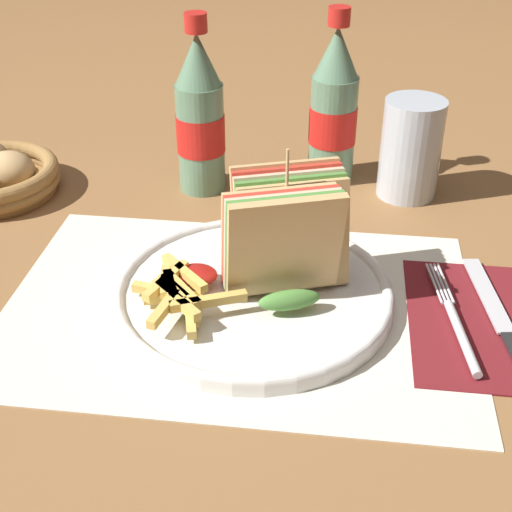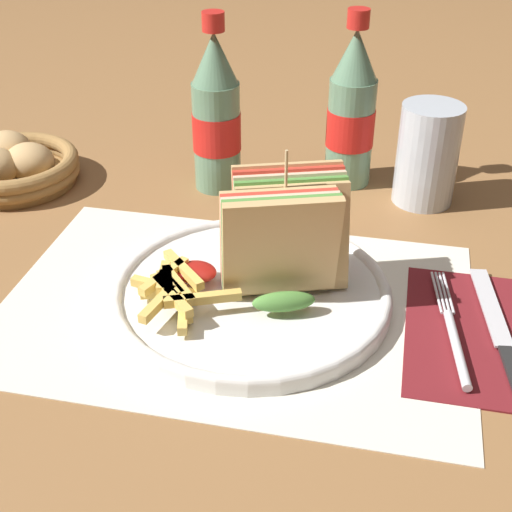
{
  "view_description": "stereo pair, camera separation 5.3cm",
  "coord_description": "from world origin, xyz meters",
  "px_view_note": "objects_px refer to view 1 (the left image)",
  "views": [
    {
      "loc": [
        0.09,
        -0.59,
        0.44
      ],
      "look_at": [
        0.01,
        0.02,
        0.04
      ],
      "focal_mm": 50.0,
      "sensor_mm": 36.0,
      "label": 1
    },
    {
      "loc": [
        0.14,
        -0.58,
        0.44
      ],
      "look_at": [
        0.01,
        0.02,
        0.04
      ],
      "focal_mm": 50.0,
      "sensor_mm": 36.0,
      "label": 2
    }
  ],
  "objects_px": {
    "club_sandwich": "(286,235)",
    "fork": "(457,325)",
    "plate_main": "(254,291)",
    "coke_bottle_far": "(334,110)",
    "glass_near": "(410,155)",
    "knife": "(501,321)",
    "coke_bottle_near": "(200,118)"
  },
  "relations": [
    {
      "from": "club_sandwich",
      "to": "fork",
      "type": "relative_size",
      "value": 0.83
    },
    {
      "from": "fork",
      "to": "plate_main",
      "type": "bearing_deg",
      "value": 163.54
    },
    {
      "from": "coke_bottle_far",
      "to": "glass_near",
      "type": "xyz_separation_m",
      "value": [
        0.1,
        -0.03,
        -0.04
      ]
    },
    {
      "from": "knife",
      "to": "glass_near",
      "type": "xyz_separation_m",
      "value": [
        -0.08,
        0.27,
        0.05
      ]
    },
    {
      "from": "fork",
      "to": "knife",
      "type": "bearing_deg",
      "value": 10.11
    },
    {
      "from": "plate_main",
      "to": "knife",
      "type": "height_order",
      "value": "plate_main"
    },
    {
      "from": "club_sandwich",
      "to": "fork",
      "type": "xyz_separation_m",
      "value": [
        0.17,
        -0.04,
        -0.06
      ]
    },
    {
      "from": "knife",
      "to": "coke_bottle_near",
      "type": "relative_size",
      "value": 0.95
    },
    {
      "from": "knife",
      "to": "coke_bottle_far",
      "type": "distance_m",
      "value": 0.37
    },
    {
      "from": "plate_main",
      "to": "coke_bottle_near",
      "type": "xyz_separation_m",
      "value": [
        -0.1,
        0.24,
        0.09
      ]
    },
    {
      "from": "fork",
      "to": "glass_near",
      "type": "height_order",
      "value": "glass_near"
    },
    {
      "from": "plate_main",
      "to": "knife",
      "type": "distance_m",
      "value": 0.25
    },
    {
      "from": "club_sandwich",
      "to": "fork",
      "type": "bearing_deg",
      "value": -13.16
    },
    {
      "from": "club_sandwich",
      "to": "glass_near",
      "type": "xyz_separation_m",
      "value": [
        0.14,
        0.25,
        -0.02
      ]
    },
    {
      "from": "fork",
      "to": "knife",
      "type": "relative_size",
      "value": 0.82
    },
    {
      "from": "plate_main",
      "to": "fork",
      "type": "relative_size",
      "value": 1.61
    },
    {
      "from": "club_sandwich",
      "to": "coke_bottle_far",
      "type": "bearing_deg",
      "value": 82.67
    },
    {
      "from": "knife",
      "to": "coke_bottle_near",
      "type": "xyz_separation_m",
      "value": [
        -0.34,
        0.26,
        0.09
      ]
    },
    {
      "from": "knife",
      "to": "club_sandwich",
      "type": "bearing_deg",
      "value": 165.07
    },
    {
      "from": "coke_bottle_far",
      "to": "club_sandwich",
      "type": "bearing_deg",
      "value": -97.33
    },
    {
      "from": "coke_bottle_near",
      "to": "coke_bottle_far",
      "type": "relative_size",
      "value": 1.0
    },
    {
      "from": "coke_bottle_far",
      "to": "coke_bottle_near",
      "type": "bearing_deg",
      "value": -163.38
    },
    {
      "from": "coke_bottle_near",
      "to": "plate_main",
      "type": "bearing_deg",
      "value": -67.72
    },
    {
      "from": "coke_bottle_near",
      "to": "glass_near",
      "type": "xyz_separation_m",
      "value": [
        0.27,
        0.01,
        -0.04
      ]
    },
    {
      "from": "coke_bottle_near",
      "to": "knife",
      "type": "bearing_deg",
      "value": -36.67
    },
    {
      "from": "plate_main",
      "to": "glass_near",
      "type": "distance_m",
      "value": 0.31
    },
    {
      "from": "club_sandwich",
      "to": "glass_near",
      "type": "distance_m",
      "value": 0.28
    },
    {
      "from": "plate_main",
      "to": "fork",
      "type": "xyz_separation_m",
      "value": [
        0.2,
        -0.03,
        -0.0
      ]
    },
    {
      "from": "coke_bottle_near",
      "to": "glass_near",
      "type": "distance_m",
      "value": 0.27
    },
    {
      "from": "club_sandwich",
      "to": "fork",
      "type": "height_order",
      "value": "club_sandwich"
    },
    {
      "from": "coke_bottle_near",
      "to": "fork",
      "type": "bearing_deg",
      "value": -42.01
    },
    {
      "from": "club_sandwich",
      "to": "knife",
      "type": "distance_m",
      "value": 0.23
    }
  ]
}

